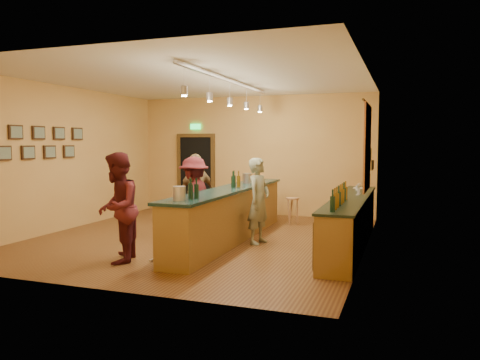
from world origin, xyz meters
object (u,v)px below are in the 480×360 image
(customer_a, at_px, (117,208))
(customer_c, at_px, (194,198))
(customer_b, at_px, (197,193))
(tasting_bar, at_px, (230,210))
(bartender, at_px, (259,201))
(bar_stool, at_px, (292,204))
(back_counter, at_px, (350,221))

(customer_a, bearing_deg, customer_c, 149.05)
(customer_b, bearing_deg, tasting_bar, 80.75)
(tasting_bar, relative_size, customer_b, 2.98)
(customer_a, relative_size, customer_c, 1.08)
(customer_a, xyz_separation_m, customer_b, (0.11, 2.82, -0.04))
(bartender, xyz_separation_m, bar_stool, (0.14, 2.25, -0.33))
(back_counter, relative_size, tasting_bar, 0.89)
(customer_b, height_order, bar_stool, customer_b)
(bartender, relative_size, customer_b, 0.97)
(tasting_bar, bearing_deg, customer_c, -173.55)
(back_counter, height_order, customer_b, customer_b)
(bartender, relative_size, customer_c, 0.99)
(back_counter, bearing_deg, customer_a, -145.35)
(back_counter, bearing_deg, customer_c, -175.06)
(customer_a, height_order, bar_stool, customer_a)
(tasting_bar, bearing_deg, back_counter, 4.46)
(customer_b, distance_m, customer_c, 0.75)
(customer_a, relative_size, bar_stool, 2.79)
(customer_a, distance_m, bar_stool, 4.79)
(customer_c, relative_size, bar_stool, 2.59)
(tasting_bar, distance_m, customer_c, 0.78)
(back_counter, bearing_deg, customer_b, 172.47)
(back_counter, bearing_deg, tasting_bar, -175.54)
(bartender, bearing_deg, tasting_bar, 95.41)
(tasting_bar, height_order, customer_b, customer_b)
(tasting_bar, height_order, bartender, bartender)
(bartender, relative_size, bar_stool, 2.57)
(customer_c, bearing_deg, back_counter, 94.94)
(back_counter, xyz_separation_m, bar_stool, (-1.57, 2.01, 0.01))
(customer_c, distance_m, bar_stool, 2.75)
(bar_stool, bearing_deg, bartender, -93.57)
(back_counter, relative_size, customer_b, 2.66)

